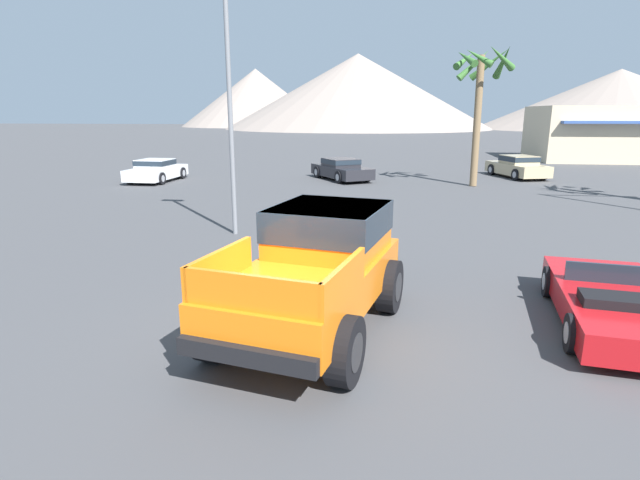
# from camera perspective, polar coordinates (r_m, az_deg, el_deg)

# --- Properties ---
(ground_plane) EXTENTS (320.00, 320.00, 0.00)m
(ground_plane) POSITION_cam_1_polar(r_m,az_deg,el_deg) (8.46, -2.40, -11.01)
(ground_plane) COLOR #424244
(orange_pickup_truck) EXTENTS (3.11, 5.04, 2.03)m
(orange_pickup_truck) POSITION_cam_1_polar(r_m,az_deg,el_deg) (8.50, -0.19, -2.60)
(orange_pickup_truck) COLOR orange
(orange_pickup_truck) RESTS_ON ground_plane
(red_convertible_car) EXTENTS (2.38, 4.32, 0.99)m
(red_convertible_car) POSITION_cam_1_polar(r_m,az_deg,el_deg) (10.08, 30.70, -6.35)
(red_convertible_car) COLOR #B21419
(red_convertible_car) RESTS_ON ground_plane
(parked_car_tan) EXTENTS (3.01, 4.57, 1.26)m
(parked_car_tan) POSITION_cam_1_polar(r_m,az_deg,el_deg) (31.29, 21.65, 7.84)
(parked_car_tan) COLOR tan
(parked_car_tan) RESTS_ON ground_plane
(parked_car_white) EXTENTS (2.08, 4.11, 1.20)m
(parked_car_white) POSITION_cam_1_polar(r_m,az_deg,el_deg) (28.83, -18.20, 7.60)
(parked_car_white) COLOR white
(parked_car_white) RESTS_ON ground_plane
(parked_car_dark) EXTENTS (3.87, 4.59, 1.16)m
(parked_car_dark) POSITION_cam_1_polar(r_m,az_deg,el_deg) (28.11, 2.45, 8.12)
(parked_car_dark) COLOR #232328
(parked_car_dark) RESTS_ON ground_plane
(street_lamp_post) EXTENTS (0.90, 0.24, 7.53)m
(street_lamp_post) POSITION_cam_1_polar(r_m,az_deg,el_deg) (15.26, -10.38, 17.52)
(street_lamp_post) COLOR slate
(street_lamp_post) RESTS_ON ground_plane
(palm_tree_short) EXTENTS (2.98, 3.15, 6.81)m
(palm_tree_short) POSITION_cam_1_polar(r_m,az_deg,el_deg) (26.79, 17.95, 16.90)
(palm_tree_short) COLOR brown
(palm_tree_short) RESTS_ON ground_plane
(storefront_building) EXTENTS (13.90, 8.43, 4.16)m
(storefront_building) POSITION_cam_1_polar(r_m,az_deg,el_deg) (46.53, 31.74, 10.32)
(storefront_building) COLOR beige
(storefront_building) RESTS_ON ground_plane
(distant_mountain_range) EXTENTS (141.34, 69.13, 17.29)m
(distant_mountain_range) POSITION_cam_1_polar(r_m,az_deg,el_deg) (129.66, 14.41, 15.64)
(distant_mountain_range) COLOR gray
(distant_mountain_range) RESTS_ON ground_plane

